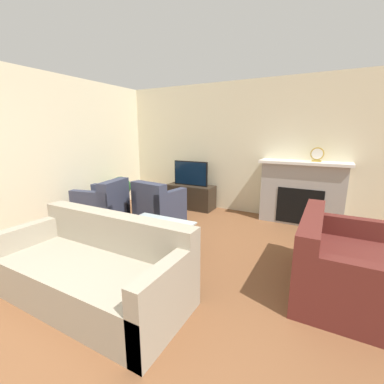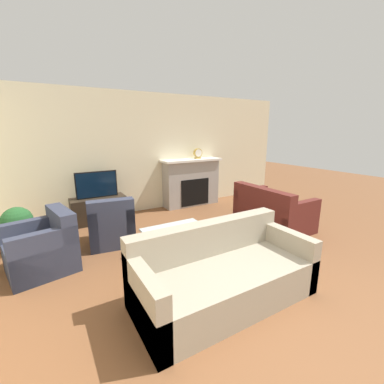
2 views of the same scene
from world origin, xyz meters
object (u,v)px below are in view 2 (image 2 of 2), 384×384
armchair_accent (111,226)px  couch_loveseat (271,212)px  coffee_table (176,232)px  mantel_clock (198,153)px  armchair_by_window (44,249)px  potted_plant (18,224)px  couch_sectional (222,275)px  tv (97,185)px

armchair_accent → couch_loveseat: bearing=171.9°
coffee_table → mantel_clock: bearing=52.0°
armchair_by_window → potted_plant: 0.89m
couch_sectional → coffee_table: bearing=90.6°
couch_sectional → couch_loveseat: bearing=30.7°
couch_loveseat → armchair_accent: 3.04m
armchair_by_window → coffee_table: bearing=59.1°
couch_sectional → coffee_table: (-0.01, 1.12, 0.11)m
coffee_table → potted_plant: 2.47m
armchair_by_window → mantel_clock: bearing=104.4°
couch_loveseat → coffee_table: bearing=94.9°
couch_loveseat → armchair_by_window: 3.94m
couch_loveseat → potted_plant: (-4.24, 1.23, 0.17)m
couch_loveseat → couch_sectional: bearing=120.7°
couch_sectional → couch_loveseat: same height
armchair_by_window → couch_sectional: bearing=33.5°
coffee_table → armchair_by_window: bearing=160.7°
couch_loveseat → coffee_table: couch_loveseat is taller
tv → mantel_clock: bearing=2.5°
couch_sectional → armchair_accent: size_ratio=2.40×
couch_sectional → armchair_by_window: size_ratio=2.18×
armchair_by_window → potted_plant: size_ratio=1.28×
armchair_by_window → potted_plant: armchair_by_window is taller
couch_sectional → coffee_table: 1.12m
armchair_by_window → mantel_clock: 4.04m
potted_plant → mantel_clock: mantel_clock is taller
armchair_by_window → armchair_accent: 1.08m
coffee_table → mantel_clock: (1.81, 2.31, 0.90)m
coffee_table → tv: bearing=107.1°
armchair_by_window → coffee_table: (1.71, -0.60, 0.10)m
potted_plant → tv: bearing=30.3°
couch_sectional → potted_plant: size_ratio=2.78×
couch_loveseat → armchair_by_window: size_ratio=1.54×
armchair_accent → mantel_clock: 3.01m
couch_sectional → potted_plant: (-2.04, 2.53, 0.18)m
armchair_by_window → tv: bearing=135.7°
armchair_accent → coffee_table: bearing=132.8°
tv → couch_loveseat: tv is taller
couch_loveseat → coffee_table: 2.22m
tv → couch_sectional: bearing=-78.3°
tv → couch_loveseat: bearing=-34.9°
armchair_accent → coffee_table: (0.71, -1.01, 0.10)m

